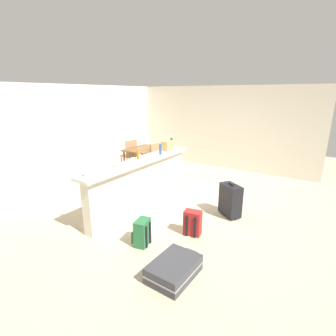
{
  "coord_description": "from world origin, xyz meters",
  "views": [
    {
      "loc": [
        -4.49,
        -2.82,
        2.28
      ],
      "look_at": [
        -0.1,
        0.07,
        0.73
      ],
      "focal_mm": 27.3,
      "sensor_mm": 36.0,
      "label": 1
    }
  ],
  "objects_px": {
    "bottle_white": "(86,170)",
    "dining_chair_near_partition": "(159,158)",
    "bottle_blue": "(160,149)",
    "bottle_amber": "(138,154)",
    "bottle_green": "(172,143)",
    "dining_table": "(144,151)",
    "grocery_bag": "(167,146)",
    "backpack_red": "(193,223)",
    "bottle_clear": "(118,162)",
    "backpack_green": "(142,233)",
    "dining_chair_far_side": "(130,153)",
    "suitcase_upright_black": "(230,200)",
    "suitcase_flat_charcoal": "(174,269)"
  },
  "relations": [
    {
      "from": "bottle_white",
      "to": "dining_chair_near_partition",
      "type": "height_order",
      "value": "bottle_white"
    },
    {
      "from": "bottle_blue",
      "to": "dining_chair_near_partition",
      "type": "distance_m",
      "value": 1.73
    },
    {
      "from": "bottle_amber",
      "to": "dining_chair_near_partition",
      "type": "height_order",
      "value": "bottle_amber"
    },
    {
      "from": "bottle_green",
      "to": "dining_table",
      "type": "relative_size",
      "value": 0.23
    },
    {
      "from": "bottle_green",
      "to": "dining_chair_near_partition",
      "type": "bearing_deg",
      "value": 52.32
    },
    {
      "from": "grocery_bag",
      "to": "backpack_red",
      "type": "bearing_deg",
      "value": -133.95
    },
    {
      "from": "bottle_white",
      "to": "bottle_amber",
      "type": "distance_m",
      "value": 1.3
    },
    {
      "from": "dining_table",
      "to": "bottle_blue",
      "type": "bearing_deg",
      "value": -131.18
    },
    {
      "from": "dining_chair_near_partition",
      "to": "bottle_amber",
      "type": "bearing_deg",
      "value": -155.95
    },
    {
      "from": "bottle_clear",
      "to": "backpack_red",
      "type": "relative_size",
      "value": 0.52
    },
    {
      "from": "dining_table",
      "to": "backpack_green",
      "type": "distance_m",
      "value": 3.82
    },
    {
      "from": "bottle_clear",
      "to": "dining_chair_near_partition",
      "type": "height_order",
      "value": "bottle_clear"
    },
    {
      "from": "dining_chair_far_side",
      "to": "backpack_green",
      "type": "xyz_separation_m",
      "value": [
        -2.98,
        -2.88,
        -0.31
      ]
    },
    {
      "from": "bottle_clear",
      "to": "bottle_amber",
      "type": "height_order",
      "value": "bottle_clear"
    },
    {
      "from": "bottle_clear",
      "to": "dining_table",
      "type": "xyz_separation_m",
      "value": [
        2.56,
        1.48,
        -0.47
      ]
    },
    {
      "from": "dining_chair_far_side",
      "to": "backpack_red",
      "type": "distance_m",
      "value": 4.09
    },
    {
      "from": "bottle_amber",
      "to": "grocery_bag",
      "type": "distance_m",
      "value": 1.0
    },
    {
      "from": "bottle_amber",
      "to": "suitcase_upright_black",
      "type": "xyz_separation_m",
      "value": [
        0.61,
        -1.73,
        -0.79
      ]
    },
    {
      "from": "suitcase_upright_black",
      "to": "dining_chair_near_partition",
      "type": "bearing_deg",
      "value": 63.6
    },
    {
      "from": "bottle_green",
      "to": "backpack_green",
      "type": "bearing_deg",
      "value": -157.9
    },
    {
      "from": "bottle_green",
      "to": "dining_chair_far_side",
      "type": "height_order",
      "value": "bottle_green"
    },
    {
      "from": "bottle_amber",
      "to": "dining_table",
      "type": "xyz_separation_m",
      "value": [
        1.92,
        1.39,
        -0.47
      ]
    },
    {
      "from": "bottle_amber",
      "to": "suitcase_upright_black",
      "type": "bearing_deg",
      "value": -70.63
    },
    {
      "from": "bottle_blue",
      "to": "bottle_white",
      "type": "bearing_deg",
      "value": 176.33
    },
    {
      "from": "bottle_green",
      "to": "backpack_red",
      "type": "relative_size",
      "value": 0.61
    },
    {
      "from": "dining_chair_near_partition",
      "to": "dining_chair_far_side",
      "type": "distance_m",
      "value": 1.1
    },
    {
      "from": "bottle_green",
      "to": "backpack_red",
      "type": "height_order",
      "value": "bottle_green"
    },
    {
      "from": "bottle_blue",
      "to": "suitcase_upright_black",
      "type": "distance_m",
      "value": 1.78
    },
    {
      "from": "bottle_amber",
      "to": "bottle_blue",
      "type": "height_order",
      "value": "bottle_blue"
    },
    {
      "from": "dining_chair_near_partition",
      "to": "dining_chair_far_side",
      "type": "relative_size",
      "value": 1.0
    },
    {
      "from": "bottle_white",
      "to": "dining_chair_near_partition",
      "type": "bearing_deg",
      "value": 15.0
    },
    {
      "from": "bottle_clear",
      "to": "bottle_amber",
      "type": "relative_size",
      "value": 1.01
    },
    {
      "from": "dining_table",
      "to": "dining_chair_near_partition",
      "type": "distance_m",
      "value": 0.57
    },
    {
      "from": "bottle_white",
      "to": "suitcase_flat_charcoal",
      "type": "height_order",
      "value": "bottle_white"
    },
    {
      "from": "bottle_clear",
      "to": "suitcase_upright_black",
      "type": "bearing_deg",
      "value": -52.78
    },
    {
      "from": "bottle_blue",
      "to": "dining_chair_near_partition",
      "type": "relative_size",
      "value": 0.24
    },
    {
      "from": "bottle_green",
      "to": "suitcase_upright_black",
      "type": "height_order",
      "value": "bottle_green"
    },
    {
      "from": "bottle_blue",
      "to": "backpack_green",
      "type": "distance_m",
      "value": 2.07
    },
    {
      "from": "bottle_blue",
      "to": "dining_table",
      "type": "distance_m",
      "value": 2.08
    },
    {
      "from": "suitcase_flat_charcoal",
      "to": "dining_table",
      "type": "bearing_deg",
      "value": 43.15
    },
    {
      "from": "bottle_blue",
      "to": "suitcase_flat_charcoal",
      "type": "distance_m",
      "value": 2.77
    },
    {
      "from": "bottle_white",
      "to": "dining_table",
      "type": "relative_size",
      "value": 0.19
    },
    {
      "from": "grocery_bag",
      "to": "suitcase_upright_black",
      "type": "distance_m",
      "value": 1.92
    },
    {
      "from": "dining_table",
      "to": "backpack_green",
      "type": "bearing_deg",
      "value": -142.18
    },
    {
      "from": "bottle_green",
      "to": "dining_chair_near_partition",
      "type": "xyz_separation_m",
      "value": [
        0.65,
        0.84,
        -0.62
      ]
    },
    {
      "from": "bottle_clear",
      "to": "bottle_white",
      "type": "bearing_deg",
      "value": 173.67
    },
    {
      "from": "dining_table",
      "to": "dining_chair_far_side",
      "type": "distance_m",
      "value": 0.56
    },
    {
      "from": "grocery_bag",
      "to": "backpack_green",
      "type": "distance_m",
      "value": 2.46
    },
    {
      "from": "dining_table",
      "to": "backpack_red",
      "type": "height_order",
      "value": "dining_table"
    },
    {
      "from": "grocery_bag",
      "to": "backpack_green",
      "type": "relative_size",
      "value": 0.62
    }
  ]
}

